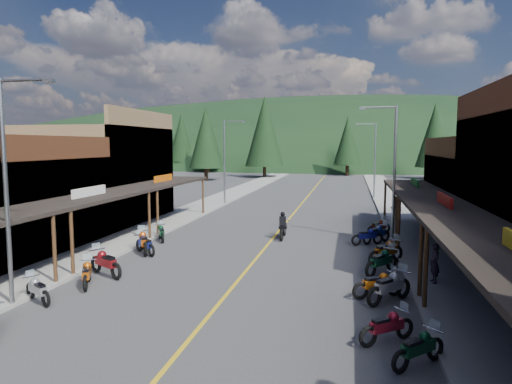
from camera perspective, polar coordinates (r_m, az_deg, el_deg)
The scene contains 40 objects.
ground at distance 20.95m, azimuth -1.40°, elevation -10.00°, with size 220.00×220.00×0.00m, color #38383A.
centerline at distance 40.29m, azimuth 5.06°, elevation -2.25°, with size 0.15×90.00×0.01m, color gold.
sidewalk_west at distance 42.16m, azimuth -6.77°, elevation -1.81°, with size 3.40×94.00×0.15m, color gray.
sidewalk_east at distance 40.23m, azimuth 17.48°, elevation -2.42°, with size 3.40×94.00×0.15m, color gray.
shop_west_2 at distance 28.30m, azimuth -28.80°, elevation -1.32°, with size 10.90×9.00×6.20m.
shop_west_3 at distance 36.02m, azimuth -18.98°, elevation 2.09°, with size 10.90×10.20×8.20m.
shop_east_3 at distance 32.41m, azimuth 28.09°, elevation -0.45°, with size 10.90×10.20×6.20m.
streetlight_0 at distance 17.89m, azimuth -28.48°, elevation 1.06°, with size 2.16×0.18×8.00m.
streetlight_1 at distance 43.20m, azimuth -3.79°, elevation 4.25°, with size 2.16×0.18×8.00m.
streetlight_2 at distance 27.74m, azimuth 16.63°, elevation 3.04°, with size 2.16×0.18×8.00m.
streetlight_3 at distance 49.69m, azimuth 14.48°, elevation 4.30°, with size 2.16×0.18×8.00m.
ridge_hill at distance 154.79m, azimuth 10.02°, elevation 3.77°, with size 310.00×140.00×60.00m, color black.
pine_0 at distance 92.99m, azimuth -17.04°, elevation 6.18°, with size 5.04×5.04×11.00m.
pine_1 at distance 94.07m, azimuth -6.03°, elevation 6.86°, with size 5.88×5.88×12.50m.
pine_2 at distance 79.00m, azimuth 1.07°, elevation 7.61°, with size 6.72×6.72×14.00m.
pine_3 at distance 85.62m, azimuth 11.39°, elevation 6.36°, with size 5.04×5.04×11.00m.
pine_4 at distance 80.75m, azimuth 21.42°, elevation 6.63°, with size 5.88×5.88×12.50m.
pine_7 at distance 102.38m, azimuth -9.30°, elevation 6.74°, with size 5.88×5.88×12.50m.
pine_8 at distance 65.27m, azimuth -12.40°, elevation 6.04°, with size 4.48×4.48×10.00m.
pine_9 at distance 67.47m, azimuth 28.59°, elevation 5.79°, with size 4.93×4.93×10.80m.
pine_10 at distance 73.19m, azimuth -6.31°, elevation 6.76°, with size 5.38×5.38×11.60m.
pine_11 at distance 59.66m, azimuth 26.88°, elevation 6.71°, with size 5.82×5.82×12.40m.
bike_west_5 at distance 18.73m, azimuth -25.64°, elevation -10.83°, with size 0.63×1.90×1.08m, color #939398, non-canonical shape.
bike_west_6 at distance 20.03m, azimuth -20.39°, elevation -9.40°, with size 0.68×2.04×1.17m, color #C7560E, non-canonical shape.
bike_west_7 at distance 21.22m, azimuth -18.30°, elevation -8.23°, with size 0.78×2.33×1.33m, color maroon, non-canonical shape.
bike_west_8 at distance 24.77m, azimuth -13.70°, elevation -6.25°, with size 0.69×2.07×1.18m, color navy, non-canonical shape.
bike_west_9 at distance 25.03m, azimuth -13.91°, elevation -5.94°, with size 0.78×2.35×1.34m, color #B4480C, non-canonical shape.
bike_west_10 at distance 27.94m, azimuth -11.76°, elevation -4.89°, with size 0.65×1.94×1.11m, color #0C401F, non-canonical shape.
bike_east_4 at distance 13.18m, azimuth 19.67°, elevation -17.73°, with size 0.63×1.90×1.09m, color #0A361D, non-canonical shape.
bike_east_5 at distance 14.30m, azimuth 16.06°, elevation -15.67°, with size 0.64×1.93×1.10m, color maroon, non-canonical shape.
bike_east_6 at distance 17.63m, azimuth 16.34°, elevation -11.12°, with size 0.77×2.30×1.32m, color gray, non-canonical shape.
bike_east_7 at distance 18.07m, azimuth 14.98°, elevation -10.93°, with size 0.67×2.01×1.15m, color #C65A0E, non-canonical shape.
bike_east_8 at distance 21.17m, azimuth 15.43°, elevation -8.21°, with size 0.76×2.29×1.31m, color #0B3820, non-canonical shape.
bike_east_9 at distance 23.06m, azimuth 15.95°, elevation -7.02°, with size 0.78×2.35×1.34m, color #9E490B, non-canonical shape.
bike_east_10 at distance 27.04m, azimuth 13.73°, elevation -5.28°, with size 0.66×1.97×1.13m, color navy, non-canonical shape.
bike_east_11 at distance 27.65m, azimuth 14.83°, elevation -4.95°, with size 0.72×2.16×1.23m, color navy, non-canonical shape.
bike_east_12 at distance 30.14m, azimuth 15.10°, elevation -4.14°, with size 0.67×2.01×1.15m, color maroon, non-canonical shape.
rider_on_bike at distance 28.04m, azimuth 3.41°, elevation -4.47°, with size 0.82×2.27×1.71m.
pedestrian_east_a at distance 20.11m, azimuth 21.42°, elevation -8.28°, with size 0.59×0.39×1.61m, color #251D2C.
pedestrian_east_b at distance 35.35m, azimuth 16.97°, elevation -1.95°, with size 0.87×0.50×1.79m, color brown.
Camera 1 is at (4.58, -19.61, 5.77)m, focal length 32.00 mm.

